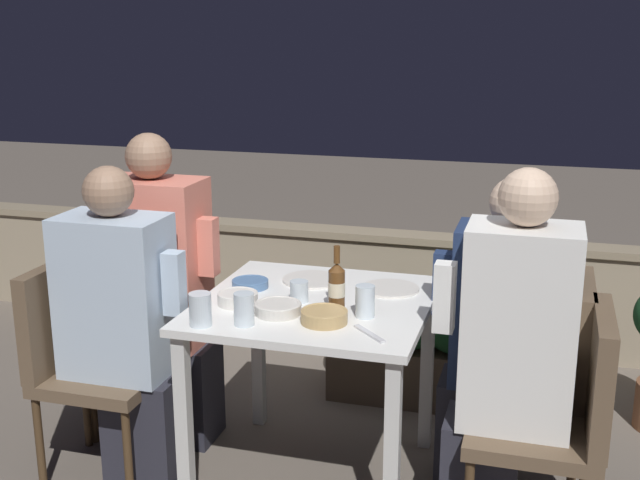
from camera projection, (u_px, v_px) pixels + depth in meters
name	position (u px, v px, depth m)	size (l,w,h in m)	color
ground_plane	(316.00, 478.00, 3.21)	(16.00, 16.00, 0.00)	#665B51
parapet_wall	(392.00, 285.00, 4.58)	(9.00, 0.18, 0.63)	gray
dining_table	(315.00, 327.00, 3.05)	(0.86, 0.86, 0.75)	white
planter_hedge	(413.00, 331.00, 3.86)	(0.77, 0.47, 0.59)	brown
chair_left_near	(82.00, 349.00, 3.17)	(0.45, 0.44, 0.86)	brown
person_blue_shirt	(125.00, 327.00, 3.08)	(0.49, 0.26, 1.26)	#282833
chair_left_far	(123.00, 320.00, 3.49)	(0.45, 0.44, 0.86)	brown
person_coral_top	(162.00, 290.00, 3.40)	(0.50, 0.26, 1.34)	#282833
chair_right_near	(565.00, 409.00, 2.68)	(0.45, 0.44, 0.86)	brown
person_white_polo	(508.00, 360.00, 2.69)	(0.47, 0.26, 1.33)	#282833
chair_right_far	(551.00, 368.00, 2.99)	(0.45, 0.44, 0.86)	brown
person_navy_jumper	(499.00, 338.00, 3.02)	(0.49, 0.26, 1.24)	#282833
beer_bottle	(337.00, 286.00, 2.89)	(0.06, 0.06, 0.24)	brown
plate_0	(312.00, 280.00, 3.25)	(0.24, 0.24, 0.01)	silver
plate_1	(390.00, 288.00, 3.14)	(0.23, 0.23, 0.01)	silver
bowl_0	(238.00, 297.00, 2.98)	(0.15, 0.15, 0.05)	silver
bowl_1	(324.00, 315.00, 2.79)	(0.16, 0.16, 0.05)	tan
bowl_2	(278.00, 307.00, 2.88)	(0.17, 0.17, 0.04)	beige
bowl_3	(250.00, 283.00, 3.17)	(0.14, 0.14, 0.03)	#4C709E
glass_cup_0	(299.00, 291.00, 3.00)	(0.07, 0.07, 0.08)	silver
glass_cup_1	(244.00, 309.00, 2.76)	(0.07, 0.07, 0.11)	silver
glass_cup_2	(365.00, 301.00, 2.84)	(0.07, 0.07, 0.12)	silver
glass_cup_3	(200.00, 309.00, 2.76)	(0.08, 0.08, 0.12)	silver
fork_0	(369.00, 334.00, 2.69)	(0.13, 0.14, 0.01)	silver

